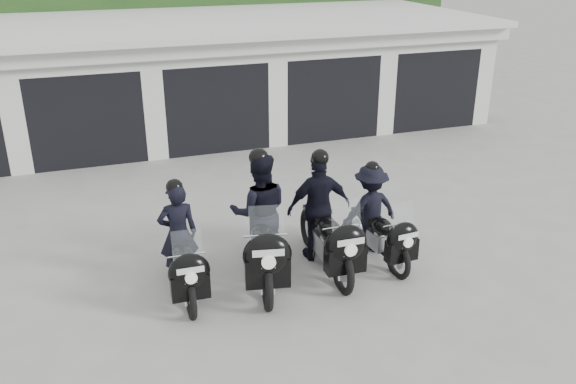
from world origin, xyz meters
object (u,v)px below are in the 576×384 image
object	(u,v)px
police_bike_b	(261,223)
police_bike_c	(323,217)
police_bike_a	(181,249)
police_bike_d	(374,216)

from	to	relation	value
police_bike_b	police_bike_c	xyz separation A→B (m)	(1.05, -0.01, -0.05)
police_bike_a	police_bike_b	distance (m)	1.31
police_bike_b	police_bike_d	xyz separation A→B (m)	(1.98, -0.03, -0.17)
police_bike_c	police_bike_b	bearing A→B (deg)	-178.74
police_bike_b	police_bike_a	bearing A→B (deg)	-163.44
police_bike_a	police_bike_b	world-z (taller)	police_bike_b
police_bike_b	police_bike_c	distance (m)	1.06
police_bike_d	police_bike_c	bearing A→B (deg)	173.98
police_bike_a	police_bike_b	xyz separation A→B (m)	(1.29, 0.11, 0.19)
police_bike_c	police_bike_d	size ratio (longest dim) A/B	1.18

